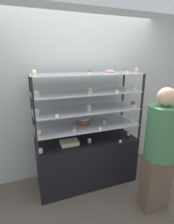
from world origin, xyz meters
TOP-DOWN VIEW (x-y plane):
  - ground_plane at (0.00, 0.00)m, footprint 20.00×20.00m
  - back_wall at (0.00, 0.41)m, footprint 8.00×0.05m
  - display_base at (0.00, 0.00)m, footprint 1.48×0.53m
  - display_riser_lower at (0.00, 0.00)m, footprint 1.48×0.53m
  - display_riser_middle at (0.00, 0.00)m, footprint 1.48×0.53m
  - display_riser_upper at (0.00, 0.00)m, footprint 1.48×0.53m
  - display_riser_top at (0.00, 0.00)m, footprint 1.48×0.53m
  - layer_cake_centerpiece at (-0.04, 0.05)m, footprint 0.19×0.19m
  - sheet_cake_frosted at (-0.28, -0.05)m, footprint 0.25×0.16m
  - cupcake_0 at (-0.68, -0.14)m, footprint 0.05×0.05m
  - cupcake_1 at (0.01, -0.08)m, footprint 0.05×0.05m
  - cupcake_2 at (0.67, -0.07)m, footprint 0.05×0.05m
  - price_tag_0 at (0.42, -0.25)m, footprint 0.04×0.00m
  - cupcake_3 at (-0.68, -0.12)m, footprint 0.05×0.05m
  - cupcake_4 at (-0.23, -0.14)m, footprint 0.05×0.05m
  - cupcake_5 at (0.24, -0.08)m, footprint 0.05×0.05m
  - cupcake_6 at (0.67, -0.13)m, footprint 0.05×0.05m
  - price_tag_1 at (0.10, -0.25)m, footprint 0.04×0.00m
  - cupcake_7 at (-0.67, -0.05)m, footprint 0.07×0.07m
  - cupcake_8 at (-0.00, -0.08)m, footprint 0.07×0.07m
  - cupcake_9 at (0.68, -0.12)m, footprint 0.07×0.07m
  - price_tag_2 at (-0.47, -0.25)m, footprint 0.04×0.00m
  - cupcake_10 at (-0.66, -0.07)m, footprint 0.07×0.07m
  - cupcake_11 at (0.00, -0.11)m, footprint 0.07×0.07m
  - cupcake_12 at (0.67, -0.11)m, footprint 0.07×0.07m
  - price_tag_3 at (0.32, -0.25)m, footprint 0.04×0.00m
  - cupcake_13 at (-0.68, -0.07)m, footprint 0.05×0.05m
  - cupcake_14 at (0.00, -0.11)m, footprint 0.05×0.05m
  - cupcake_15 at (0.70, -0.11)m, footprint 0.05×0.05m
  - price_tag_4 at (0.46, -0.25)m, footprint 0.04×0.00m
  - donut_glazed at (0.37, 0.07)m, footprint 0.12×0.12m
  - customer_figure at (0.64, -0.77)m, footprint 0.37×0.37m

SIDE VIEW (x-z plane):
  - ground_plane at x=0.00m, z-range 0.00..0.00m
  - display_base at x=0.00m, z-range 0.00..0.71m
  - price_tag_0 at x=0.42m, z-range 0.71..0.76m
  - sheet_cake_frosted at x=-0.28m, z-range 0.71..0.77m
  - cupcake_0 at x=-0.68m, z-range 0.71..0.78m
  - cupcake_1 at x=0.01m, z-range 0.71..0.78m
  - cupcake_2 at x=0.67m, z-range 0.71..0.78m
  - customer_figure at x=0.64m, z-range 0.05..1.63m
  - display_riser_lower at x=0.00m, z-range 0.82..1.07m
  - price_tag_1 at x=0.10m, z-range 0.96..1.00m
  - cupcake_3 at x=-0.68m, z-range 0.96..1.02m
  - cupcake_4 at x=-0.23m, z-range 0.96..1.02m
  - cupcake_5 at x=0.24m, z-range 0.96..1.02m
  - cupcake_6 at x=0.67m, z-range 0.96..1.02m
  - layer_cake_centerpiece at x=-0.04m, z-range 0.96..1.06m
  - display_riser_middle at x=0.00m, z-range 1.07..1.31m
  - price_tag_2 at x=-0.47m, z-range 1.20..1.24m
  - cupcake_7 at x=-0.67m, z-range 1.20..1.28m
  - cupcake_8 at x=0.00m, z-range 1.20..1.28m
  - cupcake_9 at x=0.68m, z-range 1.20..1.28m
  - back_wall at x=0.00m, z-range 0.00..2.60m
  - display_riser_upper at x=0.00m, z-range 1.31..1.55m
  - price_tag_3 at x=0.32m, z-range 1.44..1.49m
  - cupcake_10 at x=-0.66m, z-range 1.44..1.52m
  - cupcake_11 at x=0.00m, z-range 1.44..1.52m
  - cupcake_12 at x=0.67m, z-range 1.44..1.52m
  - display_riser_top at x=0.00m, z-range 1.55..1.80m
  - donut_glazed at x=0.37m, z-range 1.69..1.72m
  - price_tag_4 at x=0.46m, z-range 1.69..1.73m
  - cupcake_13 at x=-0.68m, z-range 1.69..1.75m
  - cupcake_14 at x=0.00m, z-range 1.69..1.75m
  - cupcake_15 at x=0.70m, z-range 1.69..1.75m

